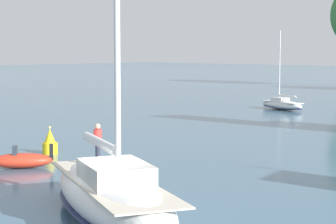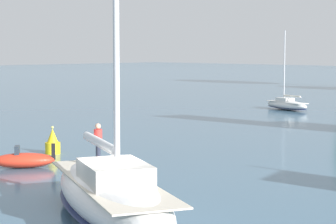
{
  "view_description": "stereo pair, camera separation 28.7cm",
  "coord_description": "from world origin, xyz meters",
  "px_view_note": "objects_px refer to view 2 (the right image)",
  "views": [
    {
      "loc": [
        17.64,
        -15.59,
        6.29
      ],
      "look_at": [
        0.0,
        3.0,
        3.8
      ],
      "focal_mm": 70.0,
      "sensor_mm": 36.0,
      "label": 1
    },
    {
      "loc": [
        17.85,
        -15.4,
        6.29
      ],
      "look_at": [
        0.0,
        3.0,
        3.8
      ],
      "focal_mm": 70.0,
      "sensor_mm": 36.0,
      "label": 2
    }
  ],
  "objects_px": {
    "channel_buoy": "(53,143)",
    "motor_tender": "(24,160)",
    "sailboat_main": "(111,194)",
    "sailboat_moored_outer_mooring": "(287,104)"
  },
  "relations": [
    {
      "from": "sailboat_main",
      "to": "channel_buoy",
      "type": "bearing_deg",
      "value": 151.58
    },
    {
      "from": "sailboat_main",
      "to": "sailboat_moored_outer_mooring",
      "type": "height_order",
      "value": "sailboat_main"
    },
    {
      "from": "channel_buoy",
      "to": "motor_tender",
      "type": "bearing_deg",
      "value": -54.58
    },
    {
      "from": "motor_tender",
      "to": "channel_buoy",
      "type": "height_order",
      "value": "channel_buoy"
    },
    {
      "from": "motor_tender",
      "to": "channel_buoy",
      "type": "relative_size",
      "value": 2.04
    },
    {
      "from": "sailboat_main",
      "to": "sailboat_moored_outer_mooring",
      "type": "distance_m",
      "value": 45.96
    },
    {
      "from": "motor_tender",
      "to": "sailboat_moored_outer_mooring",
      "type": "bearing_deg",
      "value": 103.01
    },
    {
      "from": "sailboat_main",
      "to": "motor_tender",
      "type": "relative_size",
      "value": 4.43
    },
    {
      "from": "channel_buoy",
      "to": "sailboat_moored_outer_mooring",
      "type": "bearing_deg",
      "value": 100.0
    },
    {
      "from": "sailboat_moored_outer_mooring",
      "to": "sailboat_main",
      "type": "bearing_deg",
      "value": -64.01
    }
  ]
}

